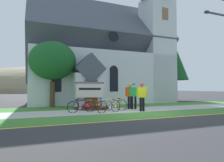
{
  "coord_description": "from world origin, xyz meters",
  "views": [
    {
      "loc": [
        -5.83,
        -9.88,
        1.45
      ],
      "look_at": [
        -0.52,
        3.23,
        1.96
      ],
      "focal_mm": 31.44,
      "sensor_mm": 36.0,
      "label": 1
    }
  ],
  "objects_px": {
    "cyclist_in_yellow_jersey": "(142,95)",
    "roadside_conifer": "(170,56)",
    "cyclist_in_orange_jersey": "(130,94)",
    "bicycle_red": "(115,105)",
    "bicycle_green": "(109,106)",
    "yard_deciduous_tree": "(53,61)",
    "bicycle_orange": "(82,106)",
    "church_sign": "(90,91)",
    "cyclist_in_green_jersey": "(134,94)"
  },
  "relations": [
    {
      "from": "cyclist_in_yellow_jersey",
      "to": "roadside_conifer",
      "type": "bearing_deg",
      "value": 43.48
    },
    {
      "from": "cyclist_in_orange_jersey",
      "to": "bicycle_red",
      "type": "bearing_deg",
      "value": -159.07
    },
    {
      "from": "bicycle_green",
      "to": "yard_deciduous_tree",
      "type": "bearing_deg",
      "value": 121.34
    },
    {
      "from": "bicycle_orange",
      "to": "bicycle_green",
      "type": "relative_size",
      "value": 1.04
    },
    {
      "from": "bicycle_red",
      "to": "bicycle_orange",
      "type": "height_order",
      "value": "bicycle_red"
    },
    {
      "from": "church_sign",
      "to": "roadside_conifer",
      "type": "bearing_deg",
      "value": 24.91
    },
    {
      "from": "church_sign",
      "to": "cyclist_in_orange_jersey",
      "type": "distance_m",
      "value": 2.89
    },
    {
      "from": "bicycle_red",
      "to": "cyclist_in_yellow_jersey",
      "type": "xyz_separation_m",
      "value": [
        1.39,
        -1.1,
        0.67
      ]
    },
    {
      "from": "cyclist_in_yellow_jersey",
      "to": "yard_deciduous_tree",
      "type": "distance_m",
      "value": 7.42
    },
    {
      "from": "bicycle_orange",
      "to": "cyclist_in_green_jersey",
      "type": "bearing_deg",
      "value": 5.17
    },
    {
      "from": "cyclist_in_yellow_jersey",
      "to": "cyclist_in_green_jersey",
      "type": "bearing_deg",
      "value": 84.64
    },
    {
      "from": "cyclist_in_green_jersey",
      "to": "yard_deciduous_tree",
      "type": "distance_m",
      "value": 6.71
    },
    {
      "from": "bicycle_red",
      "to": "bicycle_green",
      "type": "distance_m",
      "value": 1.04
    },
    {
      "from": "bicycle_red",
      "to": "cyclist_in_green_jersey",
      "type": "bearing_deg",
      "value": 7.58
    },
    {
      "from": "bicycle_red",
      "to": "cyclist_in_yellow_jersey",
      "type": "relative_size",
      "value": 0.96
    },
    {
      "from": "bicycle_red",
      "to": "roadside_conifer",
      "type": "height_order",
      "value": "roadside_conifer"
    },
    {
      "from": "roadside_conifer",
      "to": "yard_deciduous_tree",
      "type": "bearing_deg",
      "value": -166.13
    },
    {
      "from": "cyclist_in_orange_jersey",
      "to": "roadside_conifer",
      "type": "xyz_separation_m",
      "value": [
        8.82,
        6.73,
        4.24
      ]
    },
    {
      "from": "bicycle_orange",
      "to": "roadside_conifer",
      "type": "xyz_separation_m",
      "value": [
        12.4,
        7.39,
        4.91
      ]
    },
    {
      "from": "bicycle_red",
      "to": "cyclist_in_yellow_jersey",
      "type": "distance_m",
      "value": 1.89
    },
    {
      "from": "roadside_conifer",
      "to": "bicycle_red",
      "type": "bearing_deg",
      "value": -144.57
    },
    {
      "from": "church_sign",
      "to": "bicycle_red",
      "type": "bearing_deg",
      "value": -61.73
    },
    {
      "from": "church_sign",
      "to": "yard_deciduous_tree",
      "type": "relative_size",
      "value": 0.42
    },
    {
      "from": "bicycle_green",
      "to": "roadside_conifer",
      "type": "height_order",
      "value": "roadside_conifer"
    },
    {
      "from": "cyclist_in_orange_jersey",
      "to": "yard_deciduous_tree",
      "type": "relative_size",
      "value": 0.35
    },
    {
      "from": "bicycle_green",
      "to": "cyclist_in_orange_jersey",
      "type": "bearing_deg",
      "value": 32.29
    },
    {
      "from": "yard_deciduous_tree",
      "to": "bicycle_red",
      "type": "bearing_deg",
      "value": -47.72
    },
    {
      "from": "bicycle_red",
      "to": "roadside_conifer",
      "type": "relative_size",
      "value": 0.2
    },
    {
      "from": "bicycle_orange",
      "to": "yard_deciduous_tree",
      "type": "relative_size",
      "value": 0.35
    },
    {
      "from": "bicycle_green",
      "to": "cyclist_in_yellow_jersey",
      "type": "height_order",
      "value": "cyclist_in_yellow_jersey"
    },
    {
      "from": "cyclist_in_orange_jersey",
      "to": "bicycle_orange",
      "type": "bearing_deg",
      "value": -169.5
    },
    {
      "from": "church_sign",
      "to": "bicycle_red",
      "type": "height_order",
      "value": "church_sign"
    },
    {
      "from": "cyclist_in_yellow_jersey",
      "to": "cyclist_in_orange_jersey",
      "type": "bearing_deg",
      "value": 90.18
    },
    {
      "from": "bicycle_green",
      "to": "roadside_conifer",
      "type": "relative_size",
      "value": 0.21
    },
    {
      "from": "bicycle_red",
      "to": "cyclist_in_orange_jersey",
      "type": "xyz_separation_m",
      "value": [
        1.39,
        0.53,
        0.67
      ]
    },
    {
      "from": "bicycle_red",
      "to": "yard_deciduous_tree",
      "type": "distance_m",
      "value": 6.12
    },
    {
      "from": "bicycle_orange",
      "to": "roadside_conifer",
      "type": "relative_size",
      "value": 0.22
    },
    {
      "from": "church_sign",
      "to": "yard_deciduous_tree",
      "type": "height_order",
      "value": "yard_deciduous_tree"
    },
    {
      "from": "bicycle_orange",
      "to": "cyclist_in_orange_jersey",
      "type": "xyz_separation_m",
      "value": [
        3.58,
        0.66,
        0.68
      ]
    },
    {
      "from": "cyclist_in_green_jersey",
      "to": "yard_deciduous_tree",
      "type": "bearing_deg",
      "value": 143.91
    },
    {
      "from": "cyclist_in_green_jersey",
      "to": "church_sign",
      "type": "bearing_deg",
      "value": 145.05
    },
    {
      "from": "cyclist_in_yellow_jersey",
      "to": "cyclist_in_green_jersey",
      "type": "distance_m",
      "value": 1.3
    },
    {
      "from": "bicycle_orange",
      "to": "cyclist_in_orange_jersey",
      "type": "height_order",
      "value": "cyclist_in_orange_jersey"
    },
    {
      "from": "cyclist_in_orange_jersey",
      "to": "cyclist_in_yellow_jersey",
      "type": "relative_size",
      "value": 1.0
    },
    {
      "from": "church_sign",
      "to": "roadside_conifer",
      "type": "distance_m",
      "value": 13.08
    },
    {
      "from": "church_sign",
      "to": "cyclist_in_yellow_jersey",
      "type": "distance_m",
      "value": 3.99
    },
    {
      "from": "bicycle_orange",
      "to": "cyclist_in_green_jersey",
      "type": "height_order",
      "value": "cyclist_in_green_jersey"
    },
    {
      "from": "bicycle_green",
      "to": "cyclist_in_orange_jersey",
      "type": "relative_size",
      "value": 0.97
    },
    {
      "from": "bicycle_red",
      "to": "bicycle_green",
      "type": "relative_size",
      "value": 0.98
    },
    {
      "from": "bicycle_red",
      "to": "yard_deciduous_tree",
      "type": "relative_size",
      "value": 0.33
    }
  ]
}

